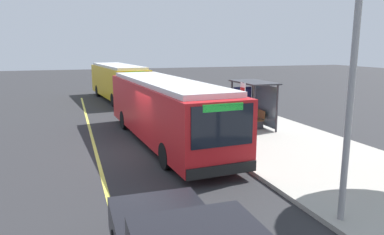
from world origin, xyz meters
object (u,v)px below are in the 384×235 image
pedestrian_commuter (217,107)px  transit_bus_second (118,81)px  route_sign_post (243,105)px  transit_bus_main (165,108)px  waiting_bench (255,118)px

pedestrian_commuter → transit_bus_second: bearing=-162.9°
route_sign_post → pedestrian_commuter: (-4.52, 0.70, -0.84)m
transit_bus_main → transit_bus_second: (-14.60, -0.24, -0.00)m
transit_bus_second → transit_bus_main: bearing=0.9°
transit_bus_main → route_sign_post: 3.67m
waiting_bench → pedestrian_commuter: (-1.07, -1.79, 0.48)m
transit_bus_second → waiting_bench: transit_bus_second is taller
transit_bus_second → waiting_bench: (13.41, 5.59, -0.98)m
waiting_bench → route_sign_post: 4.45m
transit_bus_main → transit_bus_second: size_ratio=1.13×
route_sign_post → waiting_bench: bearing=144.3°
waiting_bench → route_sign_post: route_sign_post is taller
route_sign_post → pedestrian_commuter: route_sign_post is taller
transit_bus_second → pedestrian_commuter: (12.34, 3.80, -0.50)m
transit_bus_main → transit_bus_second: bearing=-179.1°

